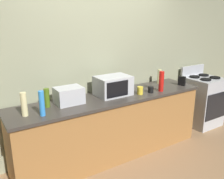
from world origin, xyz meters
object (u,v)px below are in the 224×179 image
bottle_spray_cleaner (42,103)px  bottle_hand_soap (24,104)px  mug_black (151,90)px  microwave (113,86)px  cordless_phone (182,81)px  bottle_hot_sauce (161,81)px  stove_range (202,101)px  bottle_vinegar (159,76)px  bottle_olive_oil (47,98)px  toaster_oven (69,95)px  mug_yellow (140,90)px

bottle_spray_cleaner → bottle_hand_soap: (-0.17, 0.10, -0.01)m
mug_black → microwave: bearing=159.1°
cordless_phone → bottle_hot_sauce: 0.51m
stove_range → cordless_phone: stove_range is taller
bottle_hot_sauce → cordless_phone: bearing=5.8°
bottle_spray_cleaner → bottle_vinegar: bottle_spray_cleaner is taller
microwave → bottle_vinegar: (0.98, 0.11, -0.02)m
bottle_spray_cleaner → bottle_hot_sauce: size_ratio=0.96×
bottle_vinegar → stove_range: bearing=-9.4°
bottle_olive_oil → bottle_hand_soap: bearing=-155.4°
cordless_phone → microwave: bearing=150.9°
bottle_spray_cleaner → bottle_hot_sauce: bottle_hot_sauce is taller
bottle_spray_cleaner → bottle_hand_soap: 0.19m
bottle_spray_cleaner → bottle_vinegar: bearing=8.8°
bottle_spray_cleaner → cordless_phone: bearing=0.7°
bottle_olive_oil → mug_black: bearing=-9.1°
mug_black → bottle_hand_soap: bearing=176.9°
bottle_hot_sauce → toaster_oven: bearing=170.1°
stove_range → microwave: 2.03m
stove_range → microwave: microwave is taller
bottle_hand_soap → mug_yellow: bearing=-2.7°
bottle_hand_soap → mug_black: 1.76m
stove_range → cordless_phone: bearing=-170.5°
bottle_hand_soap → mug_black: (1.75, -0.10, -0.09)m
stove_range → mug_yellow: (-1.61, -0.13, 0.49)m
toaster_oven → mug_yellow: toaster_oven is taller
bottle_olive_oil → toaster_oven: bearing=-4.2°
microwave → mug_black: (0.52, -0.20, -0.09)m
bottle_vinegar → mug_yellow: bearing=-155.6°
toaster_oven → bottle_hand_soap: bottle_hand_soap is taller
microwave → bottle_spray_cleaner: bearing=-169.2°
toaster_oven → mug_black: size_ratio=3.74×
microwave → toaster_oven: (-0.66, 0.01, -0.03)m
microwave → bottle_hand_soap: 1.24m
mug_black → mug_yellow: size_ratio=0.83×
toaster_oven → mug_yellow: (1.00, -0.19, -0.05)m
stove_range → bottle_hot_sauce: 1.40m
cordless_phone → bottle_olive_oil: size_ratio=0.64×
bottle_spray_cleaner → bottle_olive_oil: 0.27m
microwave → bottle_olive_oil: microwave is taller
toaster_oven → mug_black: bearing=-10.2°
cordless_phone → bottle_spray_cleaner: bottle_spray_cleaner is taller
bottle_hot_sauce → mug_black: (-0.18, 0.03, -0.10)m
cordless_phone → bottle_spray_cleaner: 2.27m
bottle_hot_sauce → bottle_vinegar: (0.28, 0.34, -0.03)m
cordless_phone → bottle_spray_cleaner: (-2.27, -0.03, 0.07)m
stove_range → toaster_oven: (-2.61, 0.06, 0.54)m
mug_black → bottle_olive_oil: bearing=170.9°
mug_black → bottle_spray_cleaner: bearing=-179.9°
stove_range → mug_black: 1.52m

